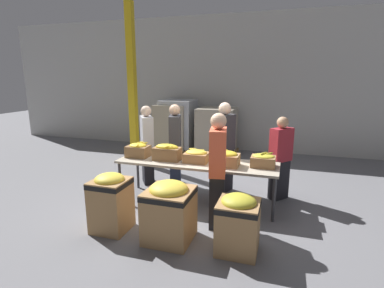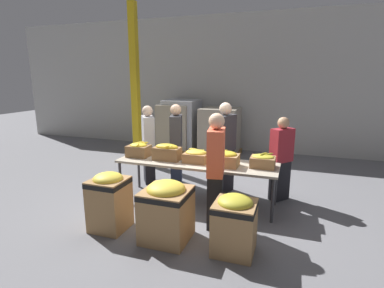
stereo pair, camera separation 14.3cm
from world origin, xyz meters
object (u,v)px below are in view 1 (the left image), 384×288
Objects in this scene: sorting_table at (197,164)px; donation_bin_1 at (169,209)px; banana_box_2 at (196,156)px; volunteer_1 at (218,171)px; pallet_stack_2 at (173,128)px; support_pillar at (132,86)px; banana_box_3 at (226,158)px; banana_box_0 at (138,150)px; donation_bin_0 at (111,200)px; banana_box_1 at (167,152)px; pallet_stack_0 at (217,132)px; volunteer_0 at (280,159)px; volunteer_3 at (224,148)px; volunteer_2 at (147,145)px; donation_bin_2 at (238,222)px; volunteer_4 at (175,146)px; pallet_stack_1 at (179,126)px; banana_box_4 at (263,160)px.

donation_bin_1 is at bearing -90.02° from sorting_table.
volunteer_1 reaches higher than banana_box_2.
donation_bin_1 is 5.12m from pallet_stack_2.
sorting_table is 3.33m from support_pillar.
banana_box_3 is at bearing -36.55° from support_pillar.
banana_box_0 is 0.46× the size of donation_bin_0.
pallet_stack_0 is (0.14, 3.40, -0.25)m from banana_box_1.
sorting_table is 1.99× the size of pallet_stack_2.
volunteer_3 is (-1.06, 0.05, 0.11)m from volunteer_0.
volunteer_0 is at bearing 40.12° from donation_bin_0.
banana_box_0 is 0.24× the size of volunteer_1.
volunteer_2 is 3.04m from donation_bin_2.
volunteer_3 reaches higher than banana_box_2.
volunteer_0 is at bearing 77.02° from donation_bin_2.
volunteer_1 is 1.02× the size of volunteer_4.
pallet_stack_2 is (-1.38, 0.13, 0.03)m from pallet_stack_0.
support_pillar is (-1.62, 1.28, 1.16)m from volunteer_4.
pallet_stack_1 is (-1.11, 3.64, -0.16)m from banana_box_1.
volunteer_2 reaches higher than pallet_stack_0.
donation_bin_2 is at bearing 35.77° from volunteer_3.
banana_box_2 is 0.87m from volunteer_1.
donation_bin_1 is at bearing 128.83° from volunteer_1.
volunteer_3 is (-0.19, 1.40, 0.02)m from volunteer_1.
volunteer_0 reaches higher than pallet_stack_2.
volunteer_2 is (-1.29, 0.71, -0.06)m from banana_box_2.
donation_bin_1 is at bearing 1.05° from volunteer_4.
volunteer_0 reaches higher than banana_box_1.
banana_box_3 is at bearing -6.72° from banana_box_2.
banana_box_3 is (1.08, -0.02, -0.02)m from banana_box_1.
volunteer_3 reaches higher than volunteer_2.
volunteer_2 is 2.42m from donation_bin_1.
volunteer_2 is at bearing -108.60° from pallet_stack_0.
pallet_stack_0 is at bearing 87.72° from banana_box_1.
volunteer_2 reaches higher than banana_box_2.
volunteer_1 is at bearing 26.69° from volunteer_3.
pallet_stack_2 is (-1.10, 2.72, -0.14)m from volunteer_4.
banana_box_3 is at bearing -8.66° from sorting_table.
sorting_table is at bearing -7.50° from volunteer_3.
donation_bin_1 is (-1.40, -1.95, -0.31)m from volunteer_0.
banana_box_3 is 1.42m from donation_bin_1.
donation_bin_1 is (-0.34, -2.01, -0.42)m from volunteer_3.
banana_box_2 is at bearing 26.72° from volunteer_2.
volunteer_2 is at bearing 138.14° from donation_bin_2.
donation_bin_0 is 1.87m from donation_bin_2.
pallet_stack_1 reaches higher than banana_box_0.
banana_box_2 is 1.14m from banana_box_4.
banana_box_0 is 3.44m from pallet_stack_0.
volunteer_4 is 1.98× the size of donation_bin_1.
volunteer_0 is (0.86, 0.72, -0.13)m from banana_box_3.
banana_box_3 is 0.26× the size of volunteer_2.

